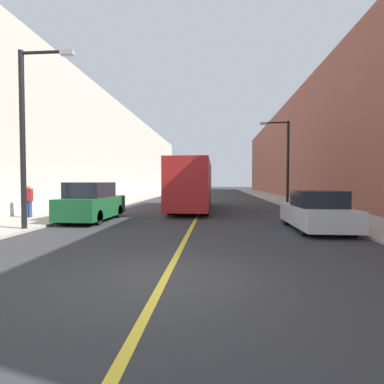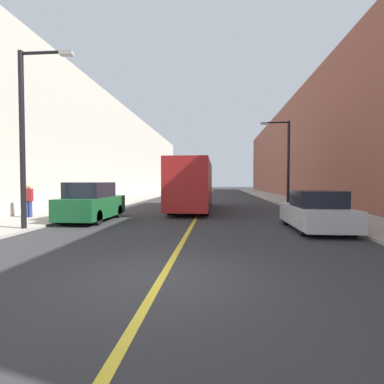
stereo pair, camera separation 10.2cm
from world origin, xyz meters
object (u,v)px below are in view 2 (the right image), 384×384
parked_suv_left (92,203)px  car_right_near (316,212)px  street_lamp_left (27,128)px  bus (193,184)px  street_lamp_right (286,157)px  pedestrian (29,200)px

parked_suv_left → car_right_near: (9.98, -1.93, -0.17)m
car_right_near → street_lamp_left: 11.72m
bus → parked_suv_left: bus is taller
parked_suv_left → street_lamp_right: bearing=38.4°
car_right_near → bus: bearing=124.5°
street_lamp_left → pedestrian: size_ratio=4.01×
street_lamp_left → pedestrian: street_lamp_left is taller
street_lamp_left → street_lamp_right: bearing=44.0°
street_lamp_left → street_lamp_right: (12.40, 11.96, -0.24)m
bus → street_lamp_left: street_lamp_left is taller
street_lamp_left → pedestrian: bearing=123.2°
car_right_near → pedestrian: 13.63m
bus → street_lamp_right: 7.56m
bus → parked_suv_left: size_ratio=2.29×
car_right_near → street_lamp_left: (-11.19, -1.17, 3.27)m
parked_suv_left → street_lamp_left: street_lamp_left is taller
street_lamp_right → parked_suv_left: bearing=-141.6°
car_right_near → street_lamp_left: street_lamp_left is taller
street_lamp_left → car_right_near: bearing=6.0°
street_lamp_left → street_lamp_right: street_lamp_left is taller
car_right_near → pedestrian: (-13.44, 2.27, 0.28)m
bus → car_right_near: bearing=-55.5°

